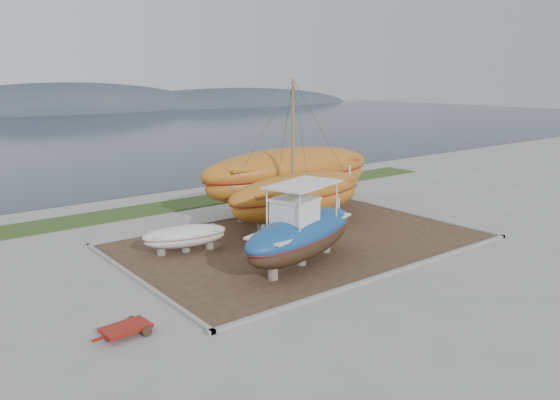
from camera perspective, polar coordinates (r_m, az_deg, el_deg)
ground at (r=26.00m, az=7.94°, el=-6.46°), size 140.00×140.00×0.00m
dirt_patch at (r=28.75m, az=2.20°, el=-4.38°), size 18.00×12.00×0.06m
curb_frame at (r=28.74m, az=2.20°, el=-4.29°), size 18.60×12.60×0.15m
grass_strip at (r=37.95m, az=-9.08°, el=-0.26°), size 44.00×3.00×0.08m
sea at (r=89.14m, az=-26.53°, el=6.01°), size 260.00×100.00×0.04m
blue_caique at (r=24.74m, az=2.27°, el=-2.61°), size 8.23×4.70×3.78m
white_dinghy at (r=27.30m, az=-9.88°, el=-4.05°), size 4.46×2.47×1.27m
orange_sailboat at (r=30.29m, az=2.02°, el=4.64°), size 9.84×3.48×8.32m
orange_bare_hull at (r=34.10m, az=1.03°, el=1.93°), size 12.49×4.30×4.04m
red_trailer at (r=19.57m, az=-15.79°, el=-13.01°), size 2.44×1.37×0.33m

